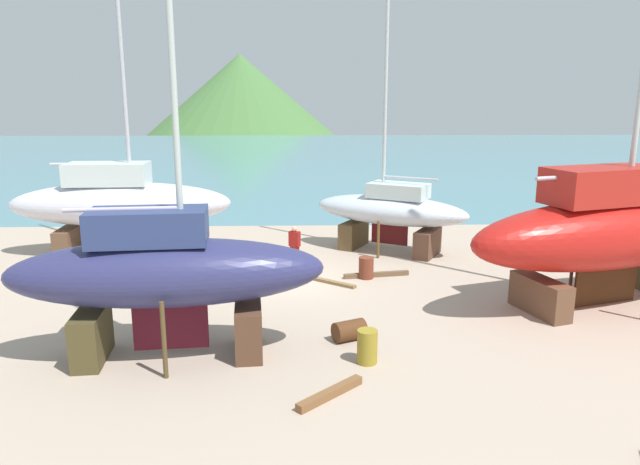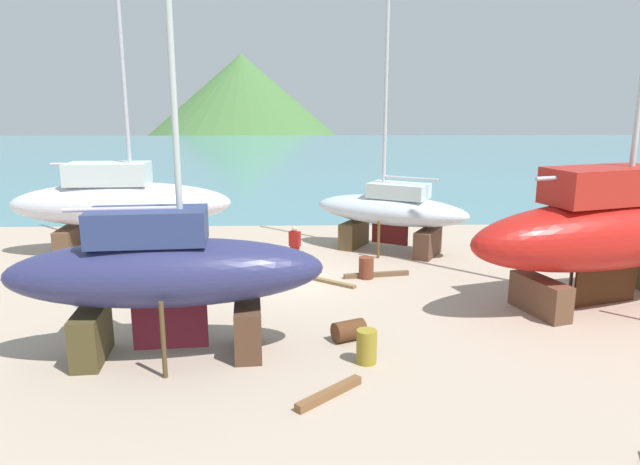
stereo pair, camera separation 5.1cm
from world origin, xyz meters
name	(u,v)px [view 2 (the right image)]	position (x,y,z in m)	size (l,w,h in m)	color
ground_plane	(283,320)	(0.00, -3.96, 0.00)	(55.16, 55.16, 0.00)	tan
sea_water	(300,156)	(0.00, 48.17, 0.00)	(143.74, 76.69, 0.01)	teal
headland_hill	(243,125)	(-15.11, 128.69, 0.00)	(81.55, 81.55, 34.35)	#49763C
sailboat_small_center	(391,211)	(4.50, 4.32, 1.86)	(7.32, 5.55, 12.75)	brown
sailboat_far_slipway	(166,272)	(-2.91, -6.45, 2.34)	(8.34, 3.06, 14.79)	#533524
sailboat_mid_port	(611,231)	(10.66, -2.73, 2.51)	(10.94, 5.94, 15.71)	brown
sailboat_large_starboard	(121,203)	(-7.36, 4.29, 2.27)	(9.60, 3.17, 14.90)	brown
worker	(295,245)	(0.27, 2.15, 0.86)	(0.50, 0.43, 1.66)	maroon
barrel_tipped_center	(613,248)	(14.18, 3.49, 0.33)	(0.65, 0.65, 0.92)	brown
barrel_by_slipway	(349,330)	(1.94, -5.52, 0.29)	(0.58, 0.58, 0.90)	#532F18
barrel_rust_far	(367,347)	(2.29, -7.00, 0.45)	(0.53, 0.53, 0.90)	olive
barrel_tipped_left	(366,268)	(3.02, 0.32, 0.41)	(0.57, 0.57, 0.82)	brown
timber_long_fore	(326,281)	(1.46, -0.16, 0.06)	(2.60, 0.22, 0.11)	olive
timber_plank_near	(376,275)	(3.44, 0.48, 0.09)	(2.58, 0.17, 0.18)	brown
timber_long_aft	(329,393)	(1.26, -8.79, 0.10)	(2.01, 0.21, 0.19)	brown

